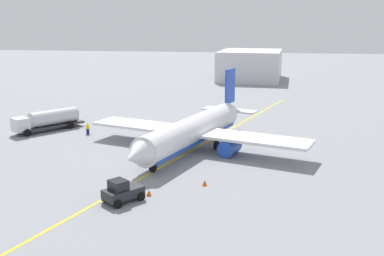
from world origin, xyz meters
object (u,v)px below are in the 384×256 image
at_px(pushback_tug, 122,191).
at_px(safety_cone_wingtip, 205,183).
at_px(airplane, 194,131).
at_px(safety_cone_nose, 149,193).
at_px(refueling_worker, 88,129).
at_px(fuel_tanker, 48,120).

height_order(pushback_tug, safety_cone_wingtip, pushback_tug).
height_order(airplane, safety_cone_wingtip, airplane).
height_order(pushback_tug, safety_cone_nose, pushback_tug).
xyz_separation_m(airplane, pushback_tug, (18.40, -3.64, -1.54)).
relative_size(airplane, pushback_tug, 7.40).
height_order(refueling_worker, safety_cone_wingtip, refueling_worker).
distance_m(fuel_tanker, refueling_worker, 7.06).
bearing_deg(fuel_tanker, pushback_tug, 39.08).
bearing_deg(safety_cone_wingtip, refueling_worker, -132.11).
height_order(fuel_tanker, safety_cone_nose, fuel_tanker).
distance_m(airplane, fuel_tanker, 24.78).
relative_size(airplane, safety_cone_wingtip, 50.34).
bearing_deg(safety_cone_nose, pushback_tug, -48.96).
bearing_deg(airplane, pushback_tug, -11.19).
distance_m(airplane, pushback_tug, 18.82).
xyz_separation_m(pushback_tug, safety_cone_nose, (-1.80, 2.07, -0.72)).
xyz_separation_m(safety_cone_nose, safety_cone_wingtip, (-3.62, 4.88, 0.01)).
bearing_deg(pushback_tug, refueling_worker, -150.68).
bearing_deg(pushback_tug, safety_cone_wingtip, 127.98).
distance_m(airplane, safety_cone_nose, 16.83).
bearing_deg(refueling_worker, safety_cone_wingtip, 47.89).
distance_m(refueling_worker, safety_cone_nose, 26.85).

